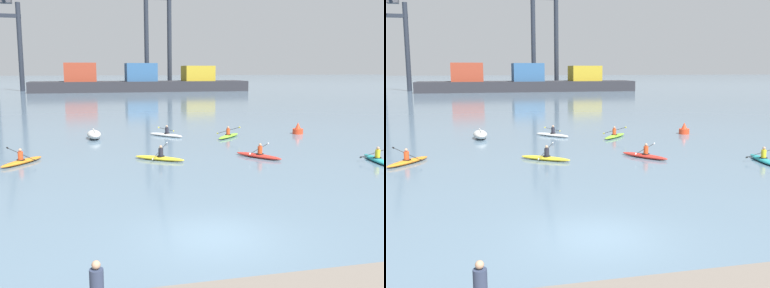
# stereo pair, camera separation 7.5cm
# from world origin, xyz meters

# --- Properties ---
(ground_plane) EXTENTS (800.00, 800.00, 0.00)m
(ground_plane) POSITION_xyz_m (0.00, 0.00, 0.00)
(ground_plane) COLOR slate
(container_barge) EXTENTS (54.18, 9.96, 7.13)m
(container_barge) POSITION_xyz_m (9.84, 101.57, 2.43)
(container_barge) COLOR #28282D
(container_barge) RESTS_ON ground
(gantry_crane_west) EXTENTS (7.50, 17.01, 28.88)m
(gantry_crane_west) POSITION_xyz_m (-22.50, 109.00, 15.16)
(gantry_crane_west) COLOR #232833
(gantry_crane_west) RESTS_ON ground
(gantry_crane_west_mid) EXTENTS (7.42, 17.71, 41.66)m
(gantry_crane_west_mid) POSITION_xyz_m (15.79, 108.34, 19.38)
(gantry_crane_west_mid) COLOR #232833
(gantry_crane_west_mid) RESTS_ON ground
(capsized_dinghy) EXTENTS (1.25, 2.66, 0.76)m
(capsized_dinghy) POSITION_xyz_m (-3.44, 23.26, 0.35)
(capsized_dinghy) COLOR beige
(capsized_dinghy) RESTS_ON ground
(channel_buoy) EXTENTS (0.90, 0.90, 1.00)m
(channel_buoy) POSITION_xyz_m (14.04, 22.04, 0.36)
(channel_buoy) COLOR red
(channel_buoy) RESTS_ON ground
(kayak_yellow) EXTENTS (3.10, 2.49, 1.04)m
(kayak_yellow) POSITION_xyz_m (0.33, 13.33, 0.17)
(kayak_yellow) COLOR yellow
(kayak_yellow) RESTS_ON ground
(kayak_white) EXTENTS (2.72, 2.93, 0.95)m
(kayak_white) POSITION_xyz_m (2.51, 23.24, 0.17)
(kayak_white) COLOR silver
(kayak_white) RESTS_ON ground
(kayak_red) EXTENTS (2.42, 3.14, 0.95)m
(kayak_red) POSITION_xyz_m (6.64, 12.64, 0.17)
(kayak_red) COLOR red
(kayak_red) RESTS_ON ground
(kayak_lime) EXTENTS (2.80, 2.86, 1.01)m
(kayak_lime) POSITION_xyz_m (7.43, 21.33, 0.17)
(kayak_lime) COLOR #7ABC2D
(kayak_lime) RESTS_ON ground
(kayak_orange) EXTENTS (2.43, 3.14, 1.00)m
(kayak_orange) POSITION_xyz_m (-7.89, 14.18, 0.17)
(kayak_orange) COLOR orange
(kayak_orange) RESTS_ON ground
(kayak_teal) EXTENTS (2.17, 3.45, 1.00)m
(kayak_teal) POSITION_xyz_m (13.24, 9.82, 0.17)
(kayak_teal) COLOR teal
(kayak_teal) RESTS_ON ground
(seated_onlooker) EXTENTS (0.32, 0.30, 0.90)m
(seated_onlooker) POSITION_xyz_m (-4.00, -4.91, 1.18)
(seated_onlooker) COLOR #23283D
(seated_onlooker) RESTS_ON stone_quay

